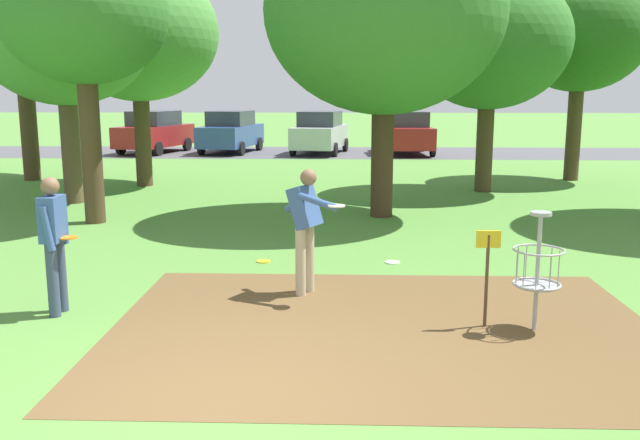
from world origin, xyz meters
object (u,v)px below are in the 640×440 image
parked_car_center_left (231,132)px  tree_mid_left (83,13)px  tree_far_center (580,35)px  parked_car_center_right (320,133)px  player_foreground_watching (306,223)px  frisbee_far_left (393,262)px  frisbee_near_basket (264,261)px  tree_far_right (385,11)px  parked_car_rightmost (407,133)px  player_throwing (54,238)px  disc_golf_basket (532,266)px  tree_far_left (19,4)px  tree_mid_right (63,30)px  tree_mid_center (489,41)px  tree_near_left (138,33)px  parked_car_leftmost (154,132)px

parked_car_center_left → tree_mid_left: bearing=-90.6°
tree_far_center → parked_car_center_right: size_ratio=1.37×
player_foreground_watching → frisbee_far_left: 2.37m
frisbee_near_basket → tree_far_right: size_ratio=0.03×
frisbee_near_basket → parked_car_rightmost: size_ratio=0.05×
player_throwing → frisbee_near_basket: size_ratio=7.53×
disc_golf_basket → tree_far_left: tree_far_left is taller
tree_mid_right → parked_car_center_right: bearing=67.4°
tree_mid_center → tree_mid_right: size_ratio=0.99×
tree_near_left → parked_car_rightmost: (8.52, 10.34, -3.39)m
tree_mid_right → tree_far_right: size_ratio=0.91×
parked_car_center_right → parked_car_rightmost: 3.77m
tree_mid_right → parked_car_leftmost: 14.16m
player_foreground_watching → tree_mid_right: bearing=129.5°
disc_golf_basket → tree_near_left: bearing=123.7°
disc_golf_basket → tree_far_right: bearing=100.4°
tree_mid_left → disc_golf_basket: bearing=-40.5°
parked_car_rightmost → tree_mid_right: bearing=-124.9°
player_throwing → frisbee_near_basket: bearing=50.2°
tree_mid_left → tree_mid_right: size_ratio=0.97×
tree_mid_center → tree_far_right: bearing=-127.5°
parked_car_center_left → player_foreground_watching: bearing=-78.1°
tree_far_center → parked_car_center_right: bearing=132.9°
tree_mid_center → tree_mid_left: bearing=-151.8°
player_foreground_watching → tree_far_right: tree_far_right is taller
tree_mid_right → frisbee_near_basket: bearing=-47.0°
parked_car_center_right → parked_car_rightmost: (3.77, -0.04, 0.00)m
tree_near_left → player_foreground_watching: bearing=-63.5°
frisbee_near_basket → tree_mid_left: bearing=140.5°
frisbee_near_basket → tree_far_center: bearing=51.8°
frisbee_near_basket → tree_mid_left: tree_mid_left is taller
tree_mid_left → tree_mid_center: (9.03, 4.84, -0.22)m
player_throwing → tree_mid_center: bearing=55.6°
frisbee_far_left → parked_car_center_left: size_ratio=0.05×
tree_mid_left → tree_mid_center: size_ratio=0.98×
player_throwing → tree_far_left: 14.72m
tree_near_left → parked_car_center_right: bearing=65.4°
tree_far_center → tree_far_right: bearing=-134.0°
disc_golf_basket → tree_mid_left: 10.29m
tree_mid_right → tree_far_left: bearing=125.0°
tree_near_left → tree_far_center: 12.93m
parked_car_rightmost → parked_car_center_right: bearing=179.4°
parked_car_center_left → frisbee_far_left: bearing=-73.5°
tree_mid_right → tree_far_right: (7.49, -1.59, 0.23)m
player_throwing → parked_car_leftmost: bearing=102.4°
player_foreground_watching → parked_car_center_left: size_ratio=0.38×
player_throwing → tree_mid_right: tree_mid_right is taller
disc_golf_basket → parked_car_center_right: (-3.21, 22.31, 0.17)m
frisbee_near_basket → tree_mid_right: (-5.37, 5.76, 4.11)m
frisbee_far_left → tree_far_left: size_ratio=0.03×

